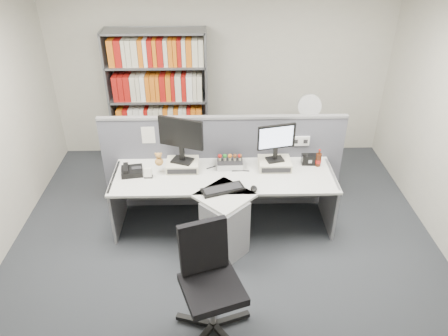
{
  "coord_description": "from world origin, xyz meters",
  "views": [
    {
      "loc": [
        -0.1,
        -3.39,
        3.39
      ],
      "look_at": [
        0.0,
        0.65,
        0.92
      ],
      "focal_mm": 34.29,
      "sensor_mm": 36.0,
      "label": 1
    }
  ],
  "objects_px": {
    "keyboard": "(223,189)",
    "speaker": "(309,159)",
    "monitor_left": "(181,137)",
    "desk_phone": "(131,171)",
    "office_chair": "(209,278)",
    "desk_calendar": "(148,173)",
    "mouse": "(254,189)",
    "monitor_right": "(276,140)",
    "cola_bottle": "(318,160)",
    "filing_cabinet": "(304,152)",
    "desktop_pc": "(230,162)",
    "shelving_unit": "(159,101)",
    "desk": "(224,205)",
    "desk_fan": "(309,108)"
  },
  "relations": [
    {
      "from": "speaker",
      "to": "office_chair",
      "type": "distance_m",
      "value": 2.11
    },
    {
      "from": "monitor_left",
      "to": "shelving_unit",
      "type": "bearing_deg",
      "value": 105.79
    },
    {
      "from": "office_chair",
      "to": "desk_calendar",
      "type": "bearing_deg",
      "value": 116.04
    },
    {
      "from": "desk_phone",
      "to": "shelving_unit",
      "type": "height_order",
      "value": "shelving_unit"
    },
    {
      "from": "keyboard",
      "to": "shelving_unit",
      "type": "xyz_separation_m",
      "value": [
        -0.88,
        1.94,
        0.24
      ]
    },
    {
      "from": "filing_cabinet",
      "to": "desk_fan",
      "type": "height_order",
      "value": "desk_fan"
    },
    {
      "from": "monitor_right",
      "to": "desk_calendar",
      "type": "bearing_deg",
      "value": -172.94
    },
    {
      "from": "mouse",
      "to": "desk_calendar",
      "type": "height_order",
      "value": "desk_calendar"
    },
    {
      "from": "desktop_pc",
      "to": "desk_phone",
      "type": "relative_size",
      "value": 1.1
    },
    {
      "from": "monitor_right",
      "to": "shelving_unit",
      "type": "relative_size",
      "value": 0.23
    },
    {
      "from": "keyboard",
      "to": "speaker",
      "type": "xyz_separation_m",
      "value": [
        1.06,
        0.55,
        0.05
      ]
    },
    {
      "from": "desk_calendar",
      "to": "speaker",
      "type": "bearing_deg",
      "value": 7.64
    },
    {
      "from": "mouse",
      "to": "desk_calendar",
      "type": "xyz_separation_m",
      "value": [
        -1.2,
        0.3,
        0.03
      ]
    },
    {
      "from": "desktop_pc",
      "to": "office_chair",
      "type": "xyz_separation_m",
      "value": [
        -0.24,
        -1.7,
        -0.19
      ]
    },
    {
      "from": "monitor_right",
      "to": "office_chair",
      "type": "xyz_separation_m",
      "value": [
        -0.78,
        -1.64,
        -0.52
      ]
    },
    {
      "from": "desk",
      "to": "mouse",
      "type": "height_order",
      "value": "mouse"
    },
    {
      "from": "filing_cabinet",
      "to": "shelving_unit",
      "type": "bearing_deg",
      "value": 167.93
    },
    {
      "from": "monitor_right",
      "to": "filing_cabinet",
      "type": "relative_size",
      "value": 0.66
    },
    {
      "from": "desk_phone",
      "to": "desk_fan",
      "type": "xyz_separation_m",
      "value": [
        2.28,
        1.12,
        0.28
      ]
    },
    {
      "from": "desktop_pc",
      "to": "shelving_unit",
      "type": "height_order",
      "value": "shelving_unit"
    },
    {
      "from": "desk",
      "to": "cola_bottle",
      "type": "distance_m",
      "value": 1.26
    },
    {
      "from": "desk_phone",
      "to": "office_chair",
      "type": "height_order",
      "value": "office_chair"
    },
    {
      "from": "monitor_left",
      "to": "shelving_unit",
      "type": "distance_m",
      "value": 1.53
    },
    {
      "from": "speaker",
      "to": "desk_fan",
      "type": "bearing_deg",
      "value": 80.67
    },
    {
      "from": "keyboard",
      "to": "desk_calendar",
      "type": "relative_size",
      "value": 4.32
    },
    {
      "from": "desk_fan",
      "to": "shelving_unit",
      "type": "bearing_deg",
      "value": 167.92
    },
    {
      "from": "desk",
      "to": "mouse",
      "type": "bearing_deg",
      "value": -16.84
    },
    {
      "from": "keyboard",
      "to": "speaker",
      "type": "height_order",
      "value": "speaker"
    },
    {
      "from": "office_chair",
      "to": "filing_cabinet",
      "type": "bearing_deg",
      "value": 62.83
    },
    {
      "from": "desk",
      "to": "desk_phone",
      "type": "xyz_separation_m",
      "value": [
        -1.08,
        0.28,
        0.3
      ]
    },
    {
      "from": "monitor_right",
      "to": "keyboard",
      "type": "distance_m",
      "value": 0.87
    },
    {
      "from": "monitor_left",
      "to": "filing_cabinet",
      "type": "height_order",
      "value": "monitor_left"
    },
    {
      "from": "cola_bottle",
      "to": "filing_cabinet",
      "type": "bearing_deg",
      "value": 86.74
    },
    {
      "from": "cola_bottle",
      "to": "filing_cabinet",
      "type": "xyz_separation_m",
      "value": [
        0.06,
        0.99,
        -0.45
      ]
    },
    {
      "from": "shelving_unit",
      "to": "monitor_left",
      "type": "bearing_deg",
      "value": -74.21
    },
    {
      "from": "monitor_left",
      "to": "desk_calendar",
      "type": "xyz_separation_m",
      "value": [
        -0.39,
        -0.18,
        -0.38
      ]
    },
    {
      "from": "desktop_pc",
      "to": "cola_bottle",
      "type": "xyz_separation_m",
      "value": [
        1.06,
        -0.03,
        0.04
      ]
    },
    {
      "from": "keyboard",
      "to": "office_chair",
      "type": "bearing_deg",
      "value": -97.09
    },
    {
      "from": "shelving_unit",
      "to": "speaker",
      "type": "bearing_deg",
      "value": -35.59
    },
    {
      "from": "monitor_right",
      "to": "keyboard",
      "type": "xyz_separation_m",
      "value": [
        -0.63,
        -0.48,
        -0.36
      ]
    },
    {
      "from": "monitor_left",
      "to": "desk_phone",
      "type": "bearing_deg",
      "value": -169.93
    },
    {
      "from": "speaker",
      "to": "monitor_right",
      "type": "bearing_deg",
      "value": -170.37
    },
    {
      "from": "speaker",
      "to": "office_chair",
      "type": "xyz_separation_m",
      "value": [
        -1.21,
        -1.71,
        -0.21
      ]
    },
    {
      "from": "desk_phone",
      "to": "shelving_unit",
      "type": "bearing_deg",
      "value": 83.52
    },
    {
      "from": "desk",
      "to": "speaker",
      "type": "relative_size",
      "value": 14.08
    },
    {
      "from": "desk",
      "to": "desk_calendar",
      "type": "bearing_deg",
      "value": 167.13
    },
    {
      "from": "monitor_right",
      "to": "desk",
      "type": "bearing_deg",
      "value": -147.99
    },
    {
      "from": "filing_cabinet",
      "to": "keyboard",
      "type": "bearing_deg",
      "value": -129.22
    },
    {
      "from": "desk_calendar",
      "to": "desk_phone",
      "type": "bearing_deg",
      "value": 158.97
    },
    {
      "from": "monitor_left",
      "to": "speaker",
      "type": "xyz_separation_m",
      "value": [
        1.53,
        0.07,
        -0.37
      ]
    }
  ]
}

